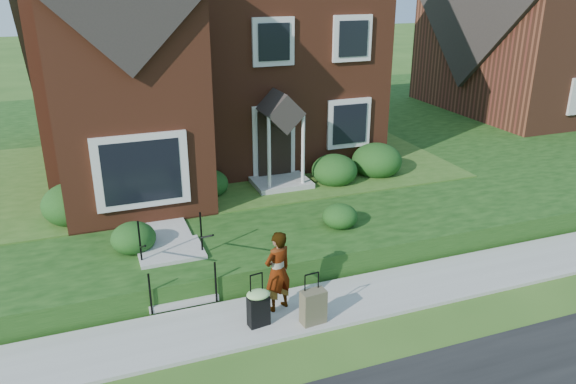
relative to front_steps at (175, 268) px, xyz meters
name	(u,v)px	position (x,y,z in m)	size (l,w,h in m)	color
ground	(316,309)	(2.50, -1.84, -0.47)	(120.00, 120.00, 0.00)	#2D5119
sidewalk	(316,307)	(2.50, -1.84, -0.43)	(60.00, 1.60, 0.08)	#9E9B93
terrace	(300,138)	(6.50, 9.06, -0.17)	(44.00, 20.00, 0.60)	#13350E
walkway	(153,207)	(0.00, 3.16, 0.16)	(1.20, 6.00, 0.06)	#9E9B93
main_house	(193,10)	(2.29, 7.76, 4.79)	(10.40, 10.20, 9.40)	brown
neighbour_house	(557,0)	(18.50, 9.16, 4.77)	(9.40, 8.00, 9.20)	brown
front_steps	(175,268)	(0.00, 0.00, 0.00)	(1.40, 2.02, 1.50)	#9E9B93
foundation_shrubs	(254,180)	(2.73, 3.01, 0.60)	(10.24, 4.23, 1.06)	#103811
woman	(278,271)	(1.74, -1.67, 0.45)	(0.61, 0.40, 1.68)	#999999
suitcase_black	(258,306)	(1.21, -2.07, 0.02)	(0.49, 0.42, 1.08)	black
suitcase_olive	(313,307)	(2.21, -2.36, -0.05)	(0.50, 0.31, 1.03)	brown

